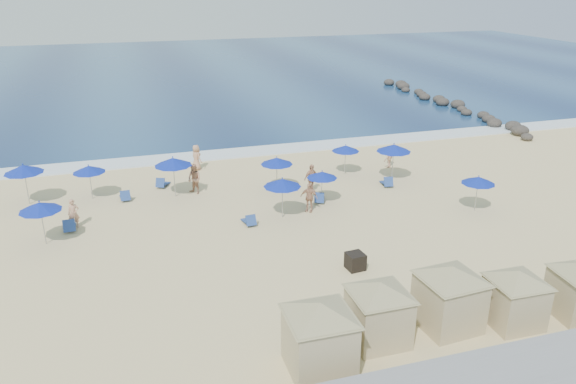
# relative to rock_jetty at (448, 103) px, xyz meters

# --- Properties ---
(ground) EXTENTS (160.00, 160.00, 0.00)m
(ground) POSITION_rel_rock_jetty_xyz_m (-24.01, -24.90, -0.36)
(ground) COLOR beige
(ground) RESTS_ON ground
(ocean) EXTENTS (160.00, 80.00, 0.06)m
(ocean) POSITION_rel_rock_jetty_xyz_m (-24.01, 30.10, -0.33)
(ocean) COLOR navy
(ocean) RESTS_ON ground
(surf_line) EXTENTS (160.00, 2.50, 0.08)m
(surf_line) POSITION_rel_rock_jetty_xyz_m (-24.01, -9.40, -0.32)
(surf_line) COLOR white
(surf_line) RESTS_ON ground
(rock_jetty) EXTENTS (2.56, 26.66, 0.96)m
(rock_jetty) POSITION_rel_rock_jetty_xyz_m (0.00, 0.00, 0.00)
(rock_jetty) COLOR #292522
(rock_jetty) RESTS_ON ground
(trash_bin) EXTENTS (0.86, 0.86, 0.79)m
(trash_bin) POSITION_rel_rock_jetty_xyz_m (-22.86, -28.70, 0.03)
(trash_bin) COLOR black
(trash_bin) RESTS_ON ground
(cabana_0) EXTENTS (4.67, 4.67, 2.93)m
(cabana_0) POSITION_rel_rock_jetty_xyz_m (-26.92, -34.87, 1.32)
(cabana_0) COLOR tan
(cabana_0) RESTS_ON ground
(cabana_1) EXTENTS (4.35, 4.35, 2.73)m
(cabana_1) POSITION_rel_rock_jetty_xyz_m (-24.26, -33.98, 1.20)
(cabana_1) COLOR tan
(cabana_1) RESTS_ON ground
(cabana_2) EXTENTS (4.59, 4.59, 2.88)m
(cabana_2) POSITION_rel_rock_jetty_xyz_m (-21.28, -33.94, 1.29)
(cabana_2) COLOR tan
(cabana_2) RESTS_ON ground
(cabana_3) EXTENTS (4.10, 4.10, 2.57)m
(cabana_3) POSITION_rel_rock_jetty_xyz_m (-18.74, -34.55, 1.11)
(cabana_3) COLOR tan
(cabana_3) RESTS_ON ground
(umbrella_0) EXTENTS (2.24, 2.24, 2.55)m
(umbrella_0) POSITION_rel_rock_jetty_xyz_m (-38.30, -15.66, 1.85)
(umbrella_0) COLOR #A5A8AD
(umbrella_0) RESTS_ON ground
(umbrella_1) EXTENTS (2.09, 2.09, 2.37)m
(umbrella_1) POSITION_rel_rock_jetty_xyz_m (-36.87, -21.66, 1.70)
(umbrella_1) COLOR #A5A8AD
(umbrella_1) RESTS_ON ground
(umbrella_2) EXTENTS (1.94, 1.94, 2.21)m
(umbrella_2) POSITION_rel_rock_jetty_xyz_m (-34.70, -15.89, 1.55)
(umbrella_2) COLOR #A5A8AD
(umbrella_2) RESTS_ON ground
(umbrella_3) EXTENTS (2.28, 2.28, 2.59)m
(umbrella_3) POSITION_rel_rock_jetty_xyz_m (-29.80, -16.99, 1.89)
(umbrella_3) COLOR #A5A8AD
(umbrella_3) RESTS_ON ground
(umbrella_4) EXTENTS (2.11, 2.11, 2.40)m
(umbrella_4) POSITION_rel_rock_jetty_xyz_m (-24.40, -22.01, 1.72)
(umbrella_4) COLOR #A5A8AD
(umbrella_4) RESTS_ON ground
(umbrella_5) EXTENTS (2.03, 2.03, 2.31)m
(umbrella_5) POSITION_rel_rock_jetty_xyz_m (-23.56, -17.96, 1.64)
(umbrella_5) COLOR #A5A8AD
(umbrella_5) RESTS_ON ground
(umbrella_6) EXTENTS (1.82, 1.82, 2.07)m
(umbrella_6) POSITION_rel_rock_jetty_xyz_m (-21.55, -20.66, 1.43)
(umbrella_6) COLOR #A5A8AD
(umbrella_6) RESTS_ON ground
(umbrella_7) EXTENTS (1.87, 1.87, 2.13)m
(umbrella_7) POSITION_rel_rock_jetty_xyz_m (-18.21, -16.24, 1.49)
(umbrella_7) COLOR #A5A8AD
(umbrella_7) RESTS_ON ground
(umbrella_8) EXTENTS (2.26, 2.26, 2.58)m
(umbrella_8) POSITION_rel_rock_jetty_xyz_m (-15.68, -18.27, 1.87)
(umbrella_8) COLOR #A5A8AD
(umbrella_8) RESTS_ON ground
(umbrella_9) EXTENTS (1.92, 1.92, 2.18)m
(umbrella_9) POSITION_rel_rock_jetty_xyz_m (-13.46, -24.40, 1.53)
(umbrella_9) COLOR #A5A8AD
(umbrella_9) RESTS_ON ground
(beach_chair_0) EXTENTS (0.70, 1.43, 0.77)m
(beach_chair_0) POSITION_rel_rock_jetty_xyz_m (-35.80, -20.33, -0.09)
(beach_chair_0) COLOR navy
(beach_chair_0) RESTS_ON ground
(beach_chair_1) EXTENTS (0.66, 1.33, 0.72)m
(beach_chair_1) POSITION_rel_rock_jetty_xyz_m (-32.80, -16.70, -0.11)
(beach_chair_1) COLOR navy
(beach_chair_1) RESTS_ON ground
(beach_chair_2) EXTENTS (1.06, 1.41, 0.71)m
(beach_chair_2) POSITION_rel_rock_jetty_xyz_m (-30.43, -15.06, -0.12)
(beach_chair_2) COLOR navy
(beach_chair_2) RESTS_ON ground
(beach_chair_3) EXTENTS (0.65, 1.30, 0.69)m
(beach_chair_3) POSITION_rel_rock_jetty_xyz_m (-26.42, -22.42, -0.12)
(beach_chair_3) COLOR navy
(beach_chair_3) RESTS_ON ground
(beach_chair_4) EXTENTS (1.02, 1.42, 0.72)m
(beach_chair_4) POSITION_rel_rock_jetty_xyz_m (-21.63, -20.47, -0.11)
(beach_chair_4) COLOR navy
(beach_chair_4) RESTS_ON ground
(beach_chair_5) EXTENTS (0.83, 1.41, 0.73)m
(beach_chair_5) POSITION_rel_rock_jetty_xyz_m (-16.49, -19.19, -0.11)
(beach_chair_5) COLOR navy
(beach_chair_5) RESTS_ON ground
(beachgoer_0) EXTENTS (0.64, 0.47, 1.63)m
(beachgoer_0) POSITION_rel_rock_jetty_xyz_m (-35.53, -20.00, 0.45)
(beachgoer_0) COLOR tan
(beachgoer_0) RESTS_ON ground
(beachgoer_1) EXTENTS (1.13, 1.16, 1.89)m
(beachgoer_1) POSITION_rel_rock_jetty_xyz_m (-28.56, -16.82, 0.58)
(beachgoer_1) COLOR tan
(beachgoer_1) RESTS_ON ground
(beachgoer_2) EXTENTS (1.07, 0.95, 1.74)m
(beachgoer_2) POSITION_rel_rock_jetty_xyz_m (-22.69, -21.63, 0.51)
(beachgoer_2) COLOR tan
(beachgoer_2) RESTS_ON ground
(beachgoer_3) EXTENTS (1.18, 1.05, 1.58)m
(beachgoer_3) POSITION_rel_rock_jetty_xyz_m (-14.67, -15.75, 0.43)
(beachgoer_3) COLOR tan
(beachgoer_3) RESTS_ON ground
(beachgoer_4) EXTENTS (0.91, 1.04, 1.79)m
(beachgoer_4) POSITION_rel_rock_jetty_xyz_m (-27.77, -12.28, 0.53)
(beachgoer_4) COLOR tan
(beachgoer_4) RESTS_ON ground
(beachgoer_5) EXTENTS (1.16, 0.79, 1.83)m
(beachgoer_5) POSITION_rel_rock_jetty_xyz_m (-21.55, -18.77, 0.55)
(beachgoer_5) COLOR tan
(beachgoer_5) RESTS_ON ground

